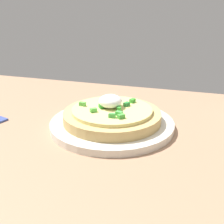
# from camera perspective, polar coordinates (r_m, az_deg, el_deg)

# --- Properties ---
(dining_table) EXTENTS (1.18, 0.73, 0.02)m
(dining_table) POSITION_cam_1_polar(r_m,az_deg,el_deg) (0.60, -7.55, -5.54)
(dining_table) COLOR #9D7559
(dining_table) RESTS_ON ground
(plate) EXTENTS (0.25, 0.25, 0.01)m
(plate) POSITION_cam_1_polar(r_m,az_deg,el_deg) (0.63, -0.00, -2.32)
(plate) COLOR silver
(plate) RESTS_ON dining_table
(pizza) EXTENTS (0.20, 0.20, 0.05)m
(pizza) POSITION_cam_1_polar(r_m,az_deg,el_deg) (0.62, -0.02, -0.46)
(pizza) COLOR tan
(pizza) RESTS_ON plate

